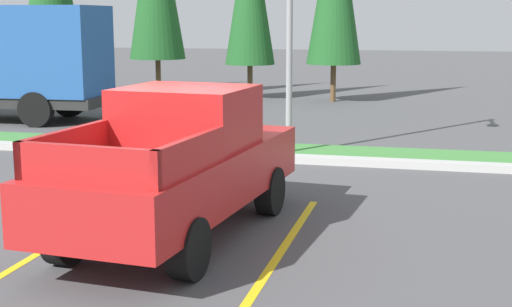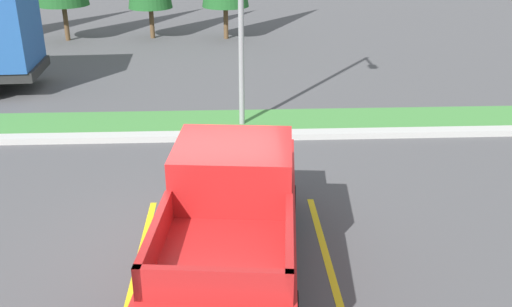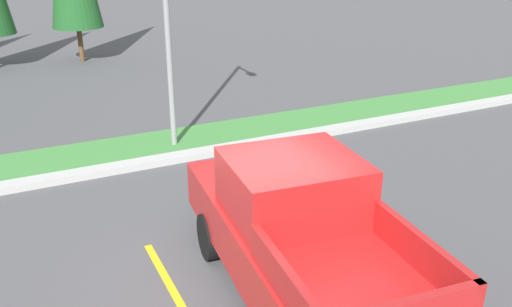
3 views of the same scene
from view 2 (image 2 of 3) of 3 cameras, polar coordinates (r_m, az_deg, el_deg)
name	(u,v)px [view 2 (image 2 of 3)]	position (r m, az deg, el deg)	size (l,w,h in m)	color
ground_plane	(207,248)	(9.98, -4.84, -9.34)	(120.00, 120.00, 0.00)	#4C4C4F
parking_line_near	(136,275)	(9.49, -11.84, -11.69)	(0.12, 4.80, 0.01)	yellow
parking_line_far	(330,270)	(9.49, 7.35, -11.35)	(0.12, 4.80, 0.01)	yellow
curb_strip	(214,136)	(14.40, -4.21, 1.75)	(56.00, 0.40, 0.15)	#B2B2AD
grass_median	(215,122)	(15.45, -4.12, 3.11)	(56.00, 1.80, 0.06)	#42843D
pickup_truck_main	(233,214)	(8.85, -2.32, -5.99)	(2.40, 5.39, 2.10)	black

